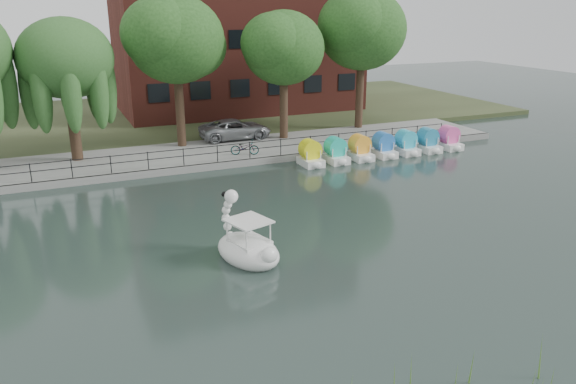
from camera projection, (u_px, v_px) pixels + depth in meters
ground_plane at (317, 256)px, 21.43m from camera, size 120.00×120.00×0.00m
promenade at (205, 154)px, 35.30m from camera, size 40.00×6.00×0.40m
kerb at (219, 166)px, 32.73m from camera, size 40.00×0.25×0.40m
land_strip at (161, 116)px, 47.50m from camera, size 60.00×22.00×0.36m
railing at (217, 149)px, 32.61m from camera, size 32.00×0.05×1.00m
apartment_building at (237, 2)px, 47.19m from camera, size 20.00×10.07×18.00m
willow_mid at (66, 59)px, 31.44m from camera, size 5.32×5.32×8.15m
broadleaf_center at (176, 40)px, 34.49m from camera, size 6.00×6.00×9.25m
broadleaf_right at (284, 49)px, 36.90m from camera, size 5.40×5.40×8.32m
broadleaf_far at (362, 30)px, 39.89m from camera, size 6.30×6.30×9.71m
minivan at (235, 128)px, 38.18m from camera, size 2.65×5.63×1.56m
bicycle at (245, 147)px, 34.21m from camera, size 1.16×1.82×1.00m
swan_boat at (247, 245)px, 21.06m from camera, size 2.67×3.39×2.52m
pedal_boat_row at (383, 147)px, 35.34m from camera, size 11.35×1.70×1.40m
reed_bank at (562, 372)px, 13.72m from camera, size 24.00×2.40×1.20m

